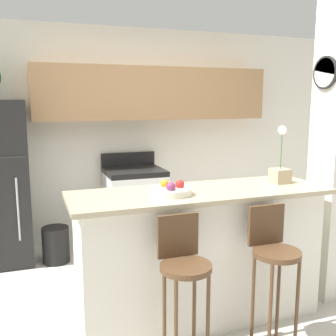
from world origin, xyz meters
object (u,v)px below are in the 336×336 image
at_px(trash_bin, 56,245).
at_px(fruit_bowl, 171,190).
at_px(bar_stool_right, 273,257).
at_px(bar_stool_left, 184,270).
at_px(stove_range, 135,206).
at_px(orchid_vase, 280,169).

bearing_deg(trash_bin, fruit_bowl, -65.52).
bearing_deg(bar_stool_right, bar_stool_left, 180.00).
distance_m(stove_range, bar_stool_right, 2.28).
relative_size(bar_stool_left, fruit_bowl, 3.36).
relative_size(bar_stool_left, trash_bin, 2.59).
height_order(orchid_vase, trash_bin, orchid_vase).
xyz_separation_m(orchid_vase, fruit_bowl, (-0.97, -0.09, -0.08)).
bearing_deg(bar_stool_right, stove_range, 99.53).
bearing_deg(orchid_vase, bar_stool_right, -127.50).
bearing_deg(stove_range, orchid_vase, -66.20).
distance_m(bar_stool_right, fruit_bowl, 0.83).
height_order(bar_stool_left, trash_bin, bar_stool_left).
bearing_deg(orchid_vase, fruit_bowl, -174.75).
height_order(stove_range, fruit_bowl, fruit_bowl).
bearing_deg(bar_stool_left, trash_bin, 108.06).
bearing_deg(fruit_bowl, bar_stool_right, -35.35).
bearing_deg(stove_range, fruit_bowl, -96.60).
xyz_separation_m(stove_range, bar_stool_left, (-0.28, -2.24, 0.19)).
bearing_deg(fruit_bowl, trash_bin, 114.48).
bearing_deg(stove_range, trash_bin, -165.60).
relative_size(orchid_vase, fruit_bowl, 1.58).
distance_m(stove_range, trash_bin, 1.00).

